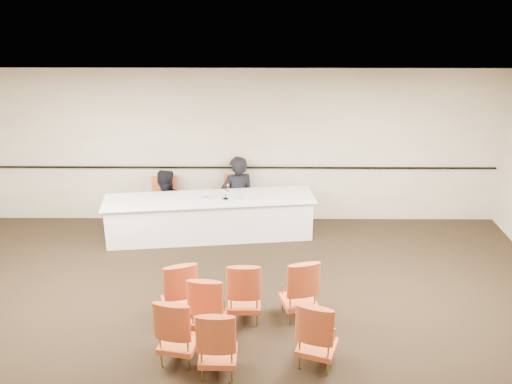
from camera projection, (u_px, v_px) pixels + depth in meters
floor at (234, 340)px, 7.73m from camera, size 10.00×10.00×0.00m
ceiling at (231, 125)px, 6.63m from camera, size 10.00×10.00×0.00m
wall_back at (242, 147)px, 10.90m from camera, size 10.00×0.04×3.00m
wall_rail at (242, 167)px, 11.01m from camera, size 9.80×0.04×0.03m
panel_table at (210, 217)px, 10.56m from camera, size 3.92×1.34×0.77m
panelist_main at (238, 202)px, 11.12m from camera, size 0.79×0.65×1.86m
panelist_main_chair at (238, 200)px, 11.11m from camera, size 0.56×0.56×0.95m
panelist_second at (165, 210)px, 11.01m from camera, size 0.88×0.74×1.63m
panelist_second_chair at (165, 203)px, 10.97m from camera, size 0.56×0.56×0.95m
papers at (242, 199)px, 10.39m from camera, size 0.33×0.27×0.00m
microphone at (225, 193)px, 10.33m from camera, size 0.14×0.20×0.25m
water_bottle at (206, 194)px, 10.33m from camera, size 0.08×0.08×0.20m
drinking_glass at (220, 196)px, 10.37m from camera, size 0.09×0.09×0.10m
coffee_cup at (246, 197)px, 10.30m from camera, size 0.12×0.12×0.14m
aud_chair_front_left at (179, 289)px, 8.04m from camera, size 0.64×0.64×0.95m
aud_chair_front_mid at (244, 290)px, 8.02m from camera, size 0.50×0.50×0.95m
aud_chair_front_right at (299, 287)px, 8.09m from camera, size 0.61×0.61×0.95m
aud_chair_back_left at (178, 328)px, 7.17m from camera, size 0.59×0.59×0.95m
aud_chair_back_mid at (218, 340)px, 6.94m from camera, size 0.51×0.51×0.95m
aud_chair_back_right at (318, 332)px, 7.10m from camera, size 0.64×0.64×0.95m
aud_chair_extra at (209, 305)px, 7.68m from camera, size 0.55×0.55×0.95m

